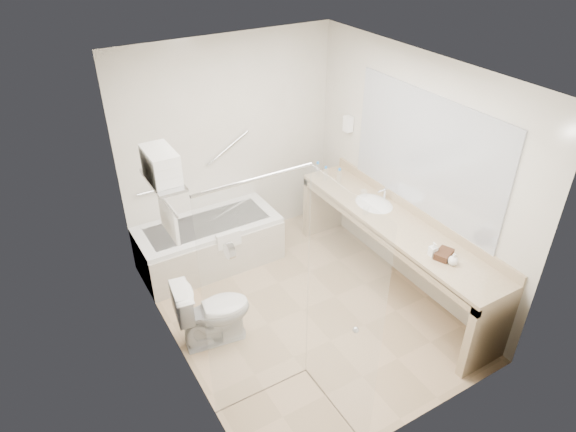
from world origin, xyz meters
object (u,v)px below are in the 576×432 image
amenity_basket (444,254)px  toilet (213,311)px  water_bottle_left (318,170)px  bathtub (210,243)px  vanity_counter (394,238)px

amenity_basket → toilet: bearing=154.5°
toilet → water_bottle_left: (1.83, 1.01, 0.58)m
amenity_basket → water_bottle_left: water_bottle_left is taller
bathtub → amenity_basket: size_ratio=8.39×
bathtub → vanity_counter: (1.52, -1.39, 0.36)m
bathtub → vanity_counter: size_ratio=0.59×
toilet → water_bottle_left: size_ratio=3.86×
vanity_counter → water_bottle_left: water_bottle_left is taller
amenity_basket → water_bottle_left: bearing=93.5°
amenity_basket → water_bottle_left: (-0.12, 1.94, 0.05)m
vanity_counter → bathtub: bearing=137.6°
vanity_counter → amenity_basket: 0.73m
water_bottle_left → bathtub: bearing=174.2°
amenity_basket → water_bottle_left: size_ratio=1.03×
bathtub → water_bottle_left: water_bottle_left is taller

